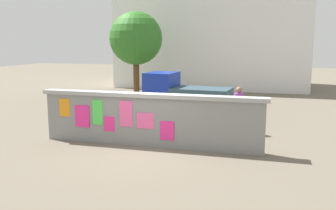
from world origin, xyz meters
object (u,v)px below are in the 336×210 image
motorcycle (114,115)px  bicycle_near (196,128)px  person_walking (238,105)px  tree_roadside (136,39)px  auto_rickshaw_truck (183,95)px

motorcycle → bicycle_near: size_ratio=1.11×
motorcycle → person_walking: person_walking is taller
bicycle_near → person_walking: bearing=44.6°
bicycle_near → tree_roadside: 10.84m
person_walking → tree_roadside: tree_roadside is taller
bicycle_near → auto_rickshaw_truck: bearing=109.8°
auto_rickshaw_truck → bicycle_near: 3.81m
motorcycle → auto_rickshaw_truck: bearing=55.4°
bicycle_near → tree_roadside: tree_roadside is taller
motorcycle → bicycle_near: 3.32m
person_walking → motorcycle: bearing=-173.1°
person_walking → bicycle_near: bearing=-135.4°
auto_rickshaw_truck → motorcycle: size_ratio=1.96×
auto_rickshaw_truck → person_walking: (2.53, -2.31, 0.09)m
auto_rickshaw_truck → person_walking: auto_rickshaw_truck is taller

